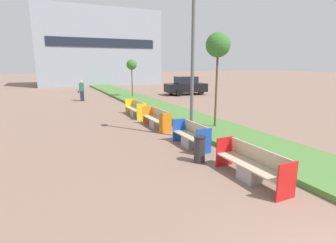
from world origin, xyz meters
The scene contains 12 objects.
planter_grass_strip centered at (3.20, 12.00, 0.09)m, with size 2.80×120.00×0.18m.
building_backdrop centered at (4.00, 39.79, 5.39)m, with size 17.49×6.59×10.77m.
bench_red_frame centered at (0.94, 3.84, 0.38)m, with size 0.65×2.40×0.94m.
bench_blue_frame centered at (0.94, 7.13, 0.36)m, with size 0.65×1.90×0.94m.
bench_orange_frame centered at (0.94, 10.55, 0.37)m, with size 0.65×2.23×0.94m.
bench_yellow_frame centered at (0.94, 13.79, 0.37)m, with size 0.65×2.30×0.94m.
litter_bin centered at (0.35, 5.61, 0.44)m, with size 0.38×0.38×0.88m.
street_lamp_post centered at (1.55, 8.20, 3.86)m, with size 0.24×0.44×6.96m.
sapling_tree_near centered at (3.33, 8.96, 3.95)m, with size 1.13×1.13×4.57m.
sapling_tree_far centered at (3.33, 21.98, 3.00)m, with size 0.93×0.93×3.52m.
pedestrian_walking centered at (-1.15, 22.06, 0.89)m, with size 0.53×0.24×1.74m.
parked_car_distant centered at (9.13, 22.27, 0.91)m, with size 4.36×2.20×1.86m.
Camera 1 is at (-4.06, -1.29, 3.19)m, focal length 28.00 mm.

